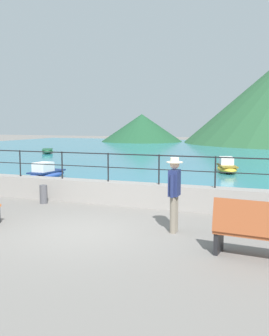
% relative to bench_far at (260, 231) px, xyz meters
% --- Properties ---
extents(ground_plane, '(120.00, 120.00, 0.00)m').
position_rel_bench_far_xyz_m(ground_plane, '(-4.00, 0.51, -0.56)').
color(ground_plane, slate).
extents(promenade_wall, '(20.00, 0.56, 0.70)m').
position_rel_bench_far_xyz_m(promenade_wall, '(-4.00, 3.71, -0.21)').
color(promenade_wall, gray).
rests_on(promenade_wall, ground).
extents(railing, '(18.44, 0.04, 0.90)m').
position_rel_bench_far_xyz_m(railing, '(-4.00, 3.71, 0.76)').
color(railing, black).
rests_on(railing, promenade_wall).
extents(lake_water, '(64.00, 44.32, 0.06)m').
position_rel_bench_far_xyz_m(lake_water, '(-4.00, 26.35, -0.53)').
color(lake_water, teal).
rests_on(lake_water, ground).
extents(hill_secondary, '(10.79, 10.79, 3.64)m').
position_rel_bench_far_xyz_m(hill_secondary, '(-17.88, 41.66, 1.26)').
color(hill_secondary, '#1E4C2D').
rests_on(hill_secondary, ground).
extents(bench_far, '(1.74, 0.71, 1.13)m').
position_rel_bench_far_xyz_m(bench_far, '(0.00, 0.00, 0.00)').
color(bench_far, '#9E4C28').
rests_on(bench_far, ground).
extents(person_walking, '(0.38, 0.57, 1.75)m').
position_rel_bench_far_xyz_m(person_walking, '(-2.00, 1.26, 0.42)').
color(person_walking, slate).
rests_on(person_walking, ground).
extents(bollard, '(0.24, 0.24, 0.59)m').
position_rel_bench_far_xyz_m(bollard, '(-6.73, 2.94, -0.27)').
color(bollard, '#4C4C51').
rests_on(bollard, ground).
extents(boat_0, '(1.01, 2.34, 0.76)m').
position_rel_bench_far_xyz_m(boat_0, '(-9.54, 7.26, -0.23)').
color(boat_0, '#2D4C9E').
rests_on(boat_0, lake_water).
extents(boat_2, '(1.59, 2.47, 0.76)m').
position_rel_bench_far_xyz_m(boat_2, '(-2.49, 12.65, -0.23)').
color(boat_2, gold).
rests_on(boat_2, lake_water).
extents(boat_6, '(1.95, 2.44, 0.36)m').
position_rel_bench_far_xyz_m(boat_6, '(-17.88, 19.79, -0.30)').
color(boat_6, '#338C59').
rests_on(boat_6, lake_water).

